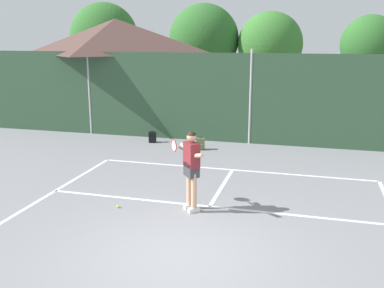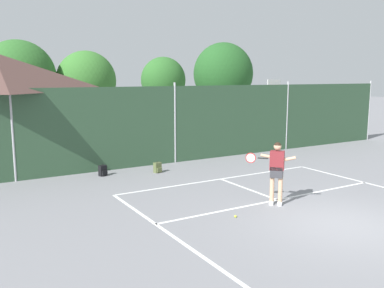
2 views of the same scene
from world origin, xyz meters
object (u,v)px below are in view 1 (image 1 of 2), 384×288
tennis_player (191,164)px  tennis_ball (118,206)px  backpack_black (152,137)px  backpack_olive (201,144)px

tennis_player → tennis_ball: 2.02m
tennis_player → tennis_ball: size_ratio=28.10×
tennis_ball → backpack_black: size_ratio=0.14×
backpack_olive → tennis_player: bearing=-78.0°
backpack_black → tennis_ball: bearing=-76.8°
backpack_black → backpack_olive: size_ratio=1.00×
tennis_player → tennis_ball: bearing=-169.2°
tennis_player → backpack_olive: bearing=102.0°
backpack_black → backpack_olive: same height
tennis_ball → backpack_olive: size_ratio=0.14×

